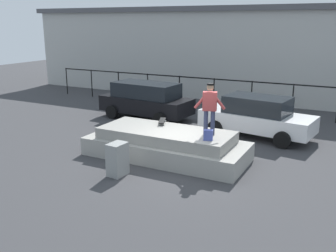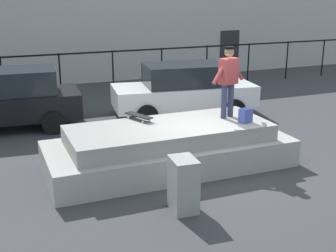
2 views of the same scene
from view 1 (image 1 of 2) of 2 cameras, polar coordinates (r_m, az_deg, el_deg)
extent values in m
plane|color=#38383A|center=(12.52, 2.24, -5.78)|extent=(60.00, 60.00, 0.00)
cube|color=#9E9B93|center=(13.07, -0.31, -3.41)|extent=(5.52, 2.26, 0.61)
cube|color=gray|center=(12.92, -0.31, -1.34)|extent=(4.53, 1.85, 0.37)
cylinder|color=#2D334C|center=(12.23, 6.68, 0.46)|extent=(0.14, 0.14, 0.80)
cylinder|color=#2D334C|center=(12.25, 5.65, 0.51)|extent=(0.14, 0.14, 0.80)
cube|color=maroon|center=(12.08, 6.26, 3.70)|extent=(0.49, 0.35, 0.60)
cylinder|color=maroon|center=(12.06, 7.54, 3.68)|extent=(0.47, 0.22, 0.54)
cylinder|color=maroon|center=(12.10, 4.98, 3.79)|extent=(0.47, 0.22, 0.54)
sphere|color=tan|center=(12.00, 6.32, 5.75)|extent=(0.22, 0.22, 0.22)
cylinder|color=black|center=(11.99, 6.33, 6.22)|extent=(0.26, 0.26, 0.05)
cube|color=black|center=(13.63, -0.88, 0.83)|extent=(0.49, 0.81, 0.02)
cylinder|color=silver|center=(13.89, -0.36, 0.76)|extent=(0.05, 0.06, 0.06)
cylinder|color=silver|center=(13.90, -1.18, 0.78)|extent=(0.05, 0.06, 0.06)
cylinder|color=silver|center=(13.39, -0.56, 0.21)|extent=(0.05, 0.06, 0.06)
cylinder|color=silver|center=(13.41, -1.41, 0.23)|extent=(0.05, 0.06, 0.06)
cube|color=#3F4C99|center=(11.76, 6.02, -1.34)|extent=(0.33, 0.27, 0.32)
cube|color=black|center=(18.30, -3.28, 3.24)|extent=(4.54, 2.10, 0.72)
cube|color=black|center=(18.17, -3.31, 5.41)|extent=(3.20, 1.79, 0.68)
cylinder|color=black|center=(19.88, -5.01, 3.11)|extent=(0.66, 0.27, 0.64)
cylinder|color=black|center=(18.51, -8.34, 2.09)|extent=(0.66, 0.27, 0.64)
cylinder|color=black|center=(18.40, 1.85, 2.17)|extent=(0.66, 0.27, 0.64)
cylinder|color=black|center=(16.91, -1.21, 0.99)|extent=(0.66, 0.27, 0.64)
cube|color=white|center=(15.76, 13.06, 0.76)|extent=(4.66, 2.31, 0.66)
cube|color=black|center=(15.61, 13.21, 3.12)|extent=(2.64, 1.83, 0.67)
cylinder|color=black|center=(17.15, 9.85, 0.97)|extent=(0.66, 0.30, 0.64)
cylinder|color=black|center=(15.63, 7.06, -0.33)|extent=(0.66, 0.30, 0.64)
cylinder|color=black|center=(16.22, 18.70, -0.45)|extent=(0.66, 0.30, 0.64)
cylinder|color=black|center=(14.60, 16.68, -2.00)|extent=(0.66, 0.30, 0.64)
cube|color=gray|center=(11.62, -7.55, -4.94)|extent=(0.48, 0.63, 1.01)
cylinder|color=black|center=(25.45, -14.87, 6.51)|extent=(0.06, 0.06, 1.66)
cylinder|color=black|center=(24.16, -11.31, 6.28)|extent=(0.06, 0.06, 1.66)
cylinder|color=black|center=(22.98, -7.37, 5.99)|extent=(0.06, 0.06, 1.66)
cylinder|color=black|center=(21.92, -3.04, 5.65)|extent=(0.06, 0.06, 1.66)
cylinder|color=black|center=(21.00, 1.71, 5.24)|extent=(0.06, 0.06, 1.66)
cylinder|color=black|center=(20.23, 6.84, 4.75)|extent=(0.06, 0.06, 1.66)
cylinder|color=black|center=(19.64, 12.32, 4.19)|extent=(0.06, 0.06, 1.66)
cylinder|color=black|center=(19.23, 18.08, 3.55)|extent=(0.06, 0.06, 1.66)
cube|color=black|center=(19.50, 12.45, 6.47)|extent=(24.00, 0.04, 0.06)
cube|color=#B2B2AD|center=(25.64, 16.41, 10.31)|extent=(31.94, 8.17, 5.08)
cube|color=#4C4C51|center=(25.57, 16.88, 16.31)|extent=(32.58, 8.58, 0.30)
camera|label=2|loc=(9.63, -50.78, 6.39)|focal=48.24mm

